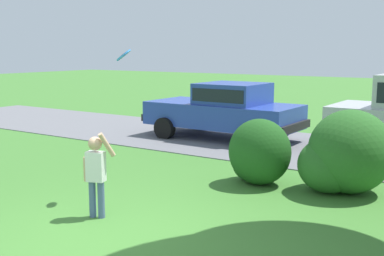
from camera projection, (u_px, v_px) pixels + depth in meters
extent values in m
plane|color=#3D752D|center=(102.00, 242.00, 6.25)|extent=(80.00, 80.00, 0.00)
cube|color=slate|center=(302.00, 148.00, 12.14)|extent=(28.00, 4.40, 0.02)
ellipsoid|color=#1E511C|center=(260.00, 152.00, 8.86)|extent=(1.16, 1.04, 1.22)
ellipsoid|color=#1E511C|center=(250.00, 165.00, 9.17)|extent=(0.66, 0.66, 0.60)
ellipsoid|color=#286023|center=(350.00, 151.00, 8.33)|extent=(1.43, 1.49, 1.45)
ellipsoid|color=#286023|center=(329.00, 165.00, 8.37)|extent=(1.07, 1.07, 0.96)
cube|color=#28429E|center=(223.00, 114.00, 13.43)|extent=(4.24, 1.93, 0.64)
cube|color=#28429E|center=(233.00, 93.00, 13.16)|extent=(1.71, 1.65, 0.56)
cube|color=black|center=(233.00, 93.00, 13.16)|extent=(1.58, 1.67, 0.34)
cylinder|color=black|center=(165.00, 128.00, 13.45)|extent=(0.60, 0.23, 0.60)
cylinder|color=black|center=(202.00, 120.00, 14.98)|extent=(0.60, 0.23, 0.60)
cylinder|color=black|center=(248.00, 138.00, 11.99)|extent=(0.60, 0.23, 0.60)
cylinder|color=black|center=(280.00, 128.00, 13.53)|extent=(0.60, 0.23, 0.60)
cube|color=black|center=(162.00, 114.00, 14.65)|extent=(0.16, 1.75, 0.20)
cube|color=black|center=(295.00, 127.00, 12.26)|extent=(0.16, 1.75, 0.20)
cylinder|color=black|center=(360.00, 149.00, 10.42)|extent=(0.68, 0.23, 0.68)
cylinder|color=black|center=(381.00, 136.00, 11.95)|extent=(0.68, 0.23, 0.68)
cube|color=black|center=(333.00, 128.00, 11.64)|extent=(0.15, 1.75, 0.20)
cylinder|color=#4C608C|center=(92.00, 199.00, 7.16)|extent=(0.10, 0.10, 0.55)
cylinder|color=#4C608C|center=(101.00, 200.00, 7.12)|extent=(0.10, 0.10, 0.55)
cube|color=white|center=(96.00, 166.00, 7.06)|extent=(0.30, 0.23, 0.44)
sphere|color=tan|center=(95.00, 144.00, 7.01)|extent=(0.20, 0.20, 0.20)
cylinder|color=tan|center=(107.00, 145.00, 7.02)|extent=(0.16, 0.28, 0.39)
cylinder|color=tan|center=(86.00, 169.00, 7.11)|extent=(0.07, 0.07, 0.36)
cylinder|color=#337FDB|center=(124.00, 55.00, 7.75)|extent=(0.30, 0.27, 0.26)
cylinder|color=red|center=(124.00, 55.00, 7.75)|extent=(0.17, 0.15, 0.15)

